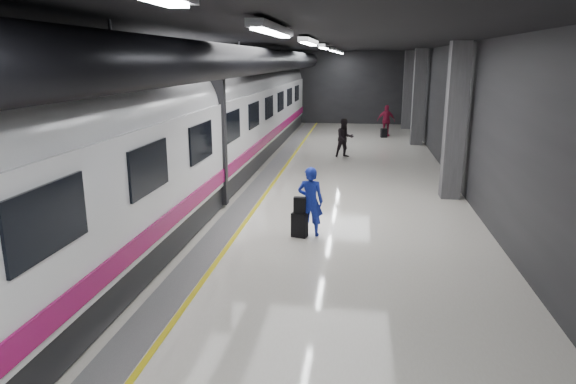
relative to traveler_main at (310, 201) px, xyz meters
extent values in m
plane|color=silver|center=(-0.76, 1.98, -0.82)|extent=(40.00, 40.00, 0.00)
cube|color=black|center=(-0.76, 1.98, 3.68)|extent=(10.00, 40.00, 0.02)
cube|color=#28282B|center=(-0.76, 21.98, 1.43)|extent=(10.00, 0.02, 4.50)
cube|color=#28282B|center=(-5.76, 1.98, 1.43)|extent=(0.02, 40.00, 4.50)
cube|color=#28282B|center=(4.24, 1.98, 1.43)|extent=(0.02, 40.00, 4.50)
cube|color=slate|center=(-2.11, 1.98, -0.81)|extent=(0.65, 39.80, 0.01)
cube|color=yellow|center=(-1.71, 1.98, -0.81)|extent=(0.10, 39.80, 0.01)
cylinder|color=black|center=(-2.06, 1.98, 3.13)|extent=(0.80, 38.00, 0.80)
cube|color=silver|center=(-0.16, -4.02, 3.58)|extent=(0.22, 2.60, 0.10)
cube|color=silver|center=(-0.16, 0.98, 3.58)|extent=(0.22, 2.60, 0.10)
cube|color=silver|center=(-0.16, 5.98, 3.58)|extent=(0.22, 2.60, 0.10)
cube|color=silver|center=(-0.16, 10.98, 3.58)|extent=(0.22, 2.60, 0.10)
cube|color=silver|center=(-0.16, 15.98, 3.58)|extent=(0.22, 2.60, 0.10)
cube|color=silver|center=(-0.16, 19.98, 3.58)|extent=(0.22, 2.60, 0.10)
cube|color=#515154|center=(3.79, 3.98, 1.43)|extent=(0.55, 0.55, 4.50)
cube|color=#515154|center=(3.79, 13.98, 1.43)|extent=(0.55, 0.55, 4.50)
cube|color=#515154|center=(3.79, 19.98, 1.43)|extent=(0.55, 0.55, 4.50)
cube|color=black|center=(-4.01, 1.98, -0.47)|extent=(2.80, 38.00, 0.60)
cube|color=white|center=(-4.01, 1.98, 0.93)|extent=(2.90, 38.00, 2.20)
cylinder|color=white|center=(-4.01, 1.98, 1.88)|extent=(2.80, 38.00, 2.80)
cube|color=#940D53|center=(-2.54, 1.98, 0.13)|extent=(0.04, 38.00, 0.35)
cube|color=black|center=(-4.01, 1.98, 1.18)|extent=(3.05, 0.25, 3.80)
cube|color=black|center=(-2.54, -6.02, 1.33)|extent=(0.05, 1.60, 0.85)
cube|color=black|center=(-2.54, -3.02, 1.33)|extent=(0.05, 1.60, 0.85)
cube|color=black|center=(-2.54, -0.02, 1.33)|extent=(0.05, 1.60, 0.85)
cube|color=black|center=(-2.54, 2.98, 1.33)|extent=(0.05, 1.60, 0.85)
cube|color=black|center=(-2.54, 5.98, 1.33)|extent=(0.05, 1.60, 0.85)
cube|color=black|center=(-2.54, 8.98, 1.33)|extent=(0.05, 1.60, 0.85)
cube|color=black|center=(-2.54, 11.98, 1.33)|extent=(0.05, 1.60, 0.85)
cube|color=black|center=(-2.54, 14.98, 1.33)|extent=(0.05, 1.60, 0.85)
cube|color=black|center=(-2.54, 17.98, 1.33)|extent=(0.05, 1.60, 0.85)
imported|color=#1932C0|center=(0.00, 0.00, 0.00)|extent=(0.62, 0.42, 1.63)
cube|color=black|center=(-0.23, -0.15, -0.53)|extent=(0.40, 0.30, 0.57)
cube|color=black|center=(-0.23, -0.14, -0.06)|extent=(0.28, 0.16, 0.37)
imported|color=black|center=(0.45, 10.10, -0.01)|extent=(0.96, 0.86, 1.62)
imported|color=maroon|center=(2.44, 16.65, 0.01)|extent=(1.02, 0.56, 1.65)
cube|color=black|center=(2.33, 16.02, -0.58)|extent=(0.37, 0.29, 0.48)
camera|label=1|loc=(1.08, -11.36, 3.17)|focal=32.00mm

